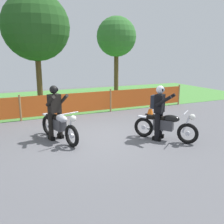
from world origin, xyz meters
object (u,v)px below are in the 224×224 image
object	(u,v)px
motorcycle_lead	(165,126)
rider_trailing	(55,111)
motorcycle_trailing	(59,126)
traffic_cone	(150,109)
rider_lead	(159,109)

from	to	relation	value
motorcycle_lead	rider_trailing	bearing A→B (deg)	-154.06
motorcycle_trailing	traffic_cone	bearing A→B (deg)	93.95
rider_trailing	motorcycle_trailing	bearing A→B (deg)	0.57
rider_trailing	rider_lead	bearing A→B (deg)	48.39
motorcycle_lead	motorcycle_trailing	distance (m)	3.26
motorcycle_lead	rider_trailing	world-z (taller)	rider_trailing
motorcycle_trailing	rider_trailing	size ratio (longest dim) A/B	1.20
motorcycle_trailing	rider_trailing	distance (m)	0.48
traffic_cone	motorcycle_lead	bearing A→B (deg)	-115.55
traffic_cone	rider_trailing	bearing A→B (deg)	-161.84
motorcycle_lead	traffic_cone	xyz separation A→B (m)	(1.43, 2.99, -0.20)
rider_lead	rider_trailing	bearing A→B (deg)	-152.37
motorcycle_trailing	traffic_cone	distance (m)	4.71
motorcycle_trailing	rider_trailing	world-z (taller)	rider_trailing
motorcycle_trailing	rider_trailing	bearing A→B (deg)	-179.43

